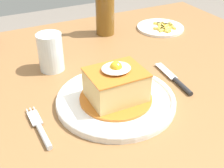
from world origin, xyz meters
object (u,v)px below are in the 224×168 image
Objects in this scene: knife at (177,82)px; side_plate_fries at (161,28)px; drinking_glass at (51,55)px; fork at (41,130)px; beer_bottle_amber at (105,6)px; main_plate at (116,99)px.

side_plate_fries is at bearing 62.04° from knife.
drinking_glass is at bearing 140.86° from knife.
side_plate_fries is (0.44, 0.11, -0.04)m from drinking_glass.
beer_bottle_amber is (0.34, 0.41, 0.09)m from fork.
knife is 0.98× the size of side_plate_fries.
fork is at bearing -111.78° from drinking_glass.
fork is 0.26m from drinking_glass.
fork is at bearing -176.07° from knife.
drinking_glass is (-0.27, 0.22, 0.04)m from knife.
fork is (-0.18, -0.02, -0.00)m from main_plate.
main_plate is 0.42m from beer_bottle_amber.
knife is 0.35m from drinking_glass.
drinking_glass reaches higher than fork.
drinking_glass is at bearing -145.83° from beer_bottle_amber.
fork is at bearing -172.88° from main_plate.
side_plate_fries is at bearing 14.07° from drinking_glass.
main_plate is 1.64× the size of side_plate_fries.
beer_bottle_amber is at bearing 93.91° from knife.
main_plate is 1.97× the size of fork.
knife is at bearing -117.96° from side_plate_fries.
main_plate reaches higher than fork.
side_plate_fries reaches higher than fork.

